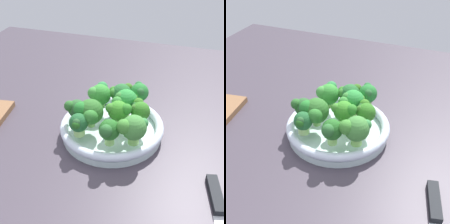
{
  "view_description": "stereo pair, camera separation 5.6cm",
  "coord_description": "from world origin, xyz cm",
  "views": [
    {
      "loc": [
        -21.62,
        58.96,
        50.02
      ],
      "look_at": [
        -2.6,
        -2.74,
        6.73
      ],
      "focal_mm": 52.41,
      "sensor_mm": 36.0,
      "label": 1
    },
    {
      "loc": [
        -26.92,
        57.07,
        50.02
      ],
      "look_at": [
        -2.6,
        -2.74,
        6.73
      ],
      "focal_mm": 52.41,
      "sensor_mm": 36.0,
      "label": 2
    }
  ],
  "objects": [
    {
      "name": "broccoli_floret_9",
      "position": [
        -4.37,
        5.39,
        7.51
      ],
      "size": [
        4.71,
        5.66,
        6.25
      ],
      "color": "#94D067",
      "rests_on": "bowl"
    },
    {
      "name": "broccoli_floret_0",
      "position": [
        -9.26,
        3.54,
        7.91
      ],
      "size": [
        6.41,
        5.99,
        7.03
      ],
      "color": "#85CC5B",
      "rests_on": "bowl"
    },
    {
      "name": "broccoli_floret_8",
      "position": [
        -9.06,
        -3.65,
        7.85
      ],
      "size": [
        4.57,
        5.01,
        6.51
      ],
      "color": "#8EC668",
      "rests_on": "bowl"
    },
    {
      "name": "broccoli_floret_5",
      "position": [
        5.88,
        -0.68,
        7.15
      ],
      "size": [
        4.99,
        4.7,
        5.86
      ],
      "color": "#91C958",
      "rests_on": "bowl"
    },
    {
      "name": "broccoli_floret_2",
      "position": [
        -4.31,
        -2.27,
        7.78
      ],
      "size": [
        6.2,
        5.61,
        6.5
      ],
      "color": "#95D26C",
      "rests_on": "bowl"
    },
    {
      "name": "broccoli_floret_7",
      "position": [
        3.17,
        4.27,
        6.88
      ],
      "size": [
        4.36,
        4.92,
        5.51
      ],
      "color": "#A2D275",
      "rests_on": "bowl"
    },
    {
      "name": "broccoli_floret_3",
      "position": [
        2.07,
        0.75,
        7.86
      ],
      "size": [
        6.7,
        6.92,
        7.0
      ],
      "color": "#89C35F",
      "rests_on": "bowl"
    },
    {
      "name": "broccoli_floret_10",
      "position": [
        -5.08,
        -6.71,
        8.06
      ],
      "size": [
        5.64,
        5.64,
        7.13
      ],
      "color": "#9ECD64",
      "rests_on": "bowl"
    },
    {
      "name": "broccoli_floret_1",
      "position": [
        2.47,
        -8.56,
        7.49
      ],
      "size": [
        5.68,
        6.34,
        6.36
      ],
      "color": "#84C25B",
      "rests_on": "bowl"
    },
    {
      "name": "knife",
      "position": [
        -29.13,
        15.24,
        0.55
      ],
      "size": [
        8.35,
        26.45,
        1.5
      ],
      "color": "silver",
      "rests_on": "ground_plane"
    },
    {
      "name": "bowl",
      "position": [
        -2.6,
        -2.74,
        1.9
      ],
      "size": [
        25.34,
        25.34,
        3.73
      ],
      "color": "silver",
      "rests_on": "ground_plane"
    },
    {
      "name": "ground_plane",
      "position": [
        0.0,
        0.0,
        -1.25
      ],
      "size": [
        130.0,
        130.0,
        2.5
      ],
      "primitive_type": "cube",
      "color": "#433B45"
    },
    {
      "name": "broccoli_floret_4",
      "position": [
        -2.68,
        -10.51,
        7.35
      ],
      "size": [
        6.1,
        5.58,
        6.31
      ],
      "color": "#99CE65",
      "rests_on": "bowl"
    },
    {
      "name": "broccoli_floret_6",
      "position": [
        -7.18,
        -11.48,
        7.9
      ],
      "size": [
        4.71,
        4.81,
        6.68
      ],
      "color": "#84B255",
      "rests_on": "bowl"
    }
  ]
}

